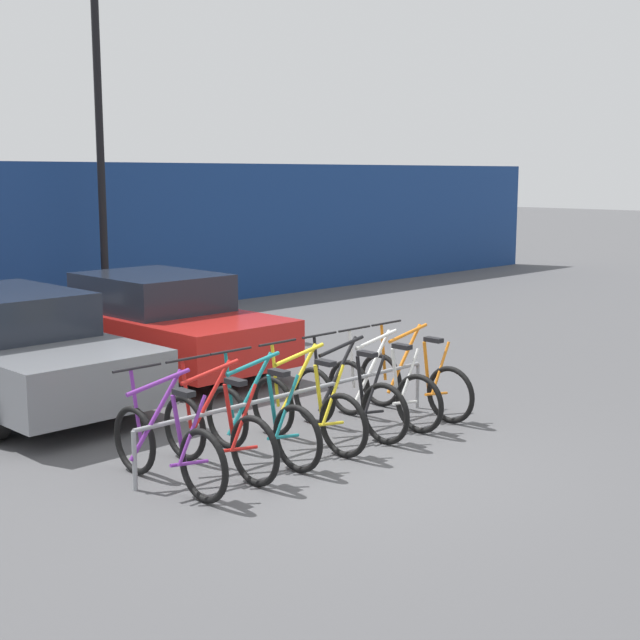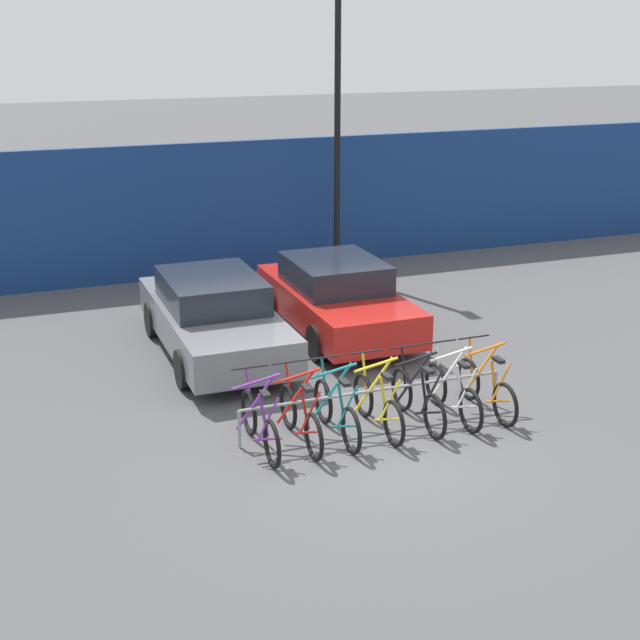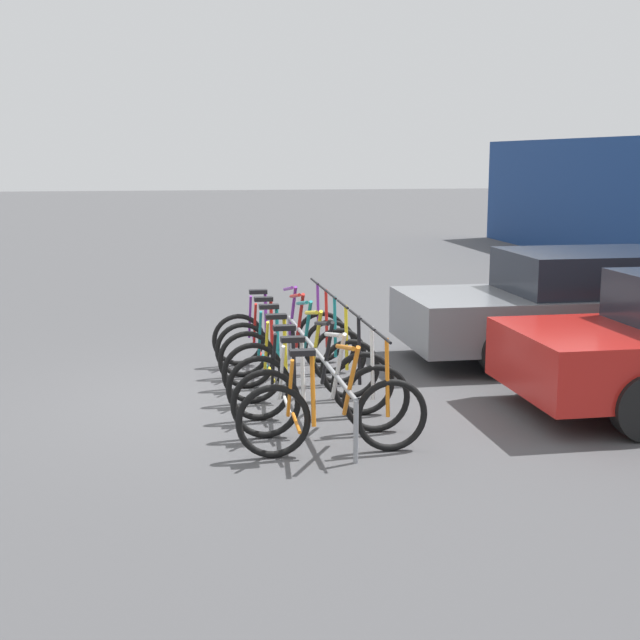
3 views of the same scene
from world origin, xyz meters
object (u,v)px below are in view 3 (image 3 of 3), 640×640
bicycle_yellow (302,367)px  bicycle_white (322,396)px  bicycle_orange (333,413)px  bike_rack (316,356)px  bicycle_red (287,344)px  bicycle_teal (293,354)px  car_grey (582,306)px  bicycle_black (312,381)px  bicycle_purple (280,335)px

bicycle_yellow → bicycle_white: size_ratio=1.00×
bicycle_orange → bicycle_yellow: bearing=-177.3°
bicycle_yellow → bicycle_orange: 1.76m
bike_rack → bicycle_red: bearing=-172.8°
bicycle_teal → car_grey: size_ratio=0.37×
bicycle_black → bicycle_orange: (1.13, 0.00, 0.00)m
bicycle_yellow → bicycle_orange: size_ratio=1.00×
bicycle_red → bicycle_black: bearing=2.3°
bike_rack → car_grey: 3.98m
bicycle_red → bicycle_yellow: size_ratio=1.00×
bicycle_orange → car_grey: car_grey is taller
bicycle_red → bicycle_black: same height
bike_rack → bicycle_purple: bicycle_purple is taller
bicycle_purple → bicycle_red: size_ratio=1.00×
bicycle_black → bicycle_white: 0.57m
bike_rack → bicycle_red: bicycle_red is taller
bicycle_yellow → car_grey: (-1.39, 3.87, 0.31)m
bicycle_teal → car_grey: bearing=100.6°
bicycle_red → car_grey: bearing=95.6°
bicycle_yellow → bike_rack: bearing=89.4°
bicycle_red → bicycle_black: size_ratio=1.00×
bike_rack → bicycle_yellow: (-0.01, -0.15, -0.11)m
bicycle_orange → car_grey: (-3.16, 3.87, 0.31)m
bicycle_teal → car_grey: (-0.76, 3.87, 0.31)m
bicycle_white → bicycle_orange: same height
bicycle_teal → bicycle_orange: (2.40, 0.00, 0.00)m
bicycle_black → bicycle_purple: bearing=179.5°
bicycle_white → bicycle_orange: 0.56m
bike_rack → bicycle_teal: bearing=-166.9°
bicycle_yellow → bicycle_white: bearing=1.4°
bicycle_purple → bicycle_teal: (1.12, 0.00, 0.00)m
car_grey → bicycle_yellow: bearing=-70.2°
bike_rack → bicycle_orange: 1.77m
bicycle_orange → bike_rack: bearing=177.8°
bicycle_teal → bicycle_yellow: bearing=-0.5°
bike_rack → bicycle_teal: 0.67m
bicycle_black → car_grey: bearing=117.1°
bicycle_purple → bicycle_white: size_ratio=1.00×
bike_rack → bicycle_yellow: bicycle_yellow is taller
bike_rack → bicycle_teal: bicycle_teal is taller
bicycle_red → bicycle_white: 2.37m
bicycle_yellow → bicycle_orange: (1.76, 0.00, 0.00)m
bicycle_teal → bicycle_yellow: 0.63m
bicycle_white → car_grey: size_ratio=0.37×
bicycle_purple → car_grey: bearing=84.4°
bicycle_teal → bicycle_red: bearing=179.5°
bicycle_red → bicycle_black: 1.80m
bicycle_teal → bicycle_black: same height
bicycle_red → bicycle_teal: 0.54m
bicycle_teal → bicycle_orange: same height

